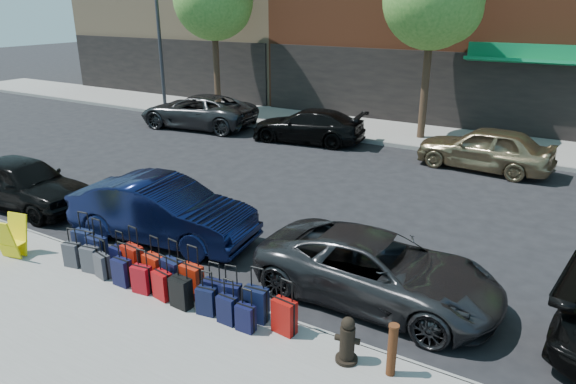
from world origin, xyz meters
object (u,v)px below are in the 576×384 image
Objects in this scene: car_near_1 at (163,211)px; car_far_2 at (485,148)px; streetlight at (161,18)px; car_near_2 at (377,269)px; tree_left at (216,2)px; suitcase_front_5 at (172,275)px; car_far_0 at (198,111)px; tree_center at (437,2)px; display_rack at (11,237)px; fire_hydrant at (347,341)px; car_far_1 at (308,126)px; car_near_0 at (23,183)px; bollard at (392,349)px.

car_far_2 is at bearing -36.78° from car_near_1.
car_near_2 is at bearing -35.72° from streetlight.
tree_left is 0.91× the size of streetlight.
suitcase_front_5 is at bearing 120.44° from car_near_2.
car_near_1 is 0.84× the size of car_far_0.
car_far_0 is at bearing -163.91° from tree_center.
car_near_2 reaches higher than display_rack.
car_near_1 reaches higher than car_near_2.
tree_left is at bearing 180.00° from tree_center.
car_near_2 is at bearing 89.28° from fire_hydrant.
streetlight is 1.76× the size of car_near_1.
display_rack is 0.17× the size of car_far_0.
car_far_2 is at bearing 80.47° from car_far_1.
streetlight is 21.93m from fire_hydrant.
suitcase_front_5 is 2.72m from car_near_1.
tree_left is 1.72× the size of car_near_0.
display_rack is 0.21× the size of car_far_2.
streetlight reaches higher than suitcase_front_5.
fire_hydrant is at bearing -7.71° from display_rack.
tree_center is at bearing -33.17° from car_near_0.
streetlight is 16.44m from car_near_1.
car_near_0 is at bearing 172.02° from bollard.
tree_center is 16.40m from display_rack.
car_far_1 is (-6.83, 9.81, 0.03)m from car_near_2.
car_far_0 is at bearing -72.73° from tree_left.
car_far_2 reaches higher than car_far_0.
tree_left is 18.74m from car_near_2.
car_near_2 is at bearing -77.40° from tree_center.
car_near_2 is (3.39, 1.93, 0.16)m from suitcase_front_5.
tree_left is at bearing 47.78° from car_near_2.
display_rack is at bearing -130.98° from car_near_0.
fire_hydrant is at bearing -169.87° from car_near_2.
car_near_2 is (16.20, -11.65, -4.02)m from streetlight.
suitcase_front_5 is (-0.63, -14.28, -4.93)m from tree_center.
car_far_0 is 1.16× the size of car_far_1.
tree_left is at bearing 13.39° from streetlight.
car_near_2 is (13.26, -12.35, -4.77)m from tree_left.
car_near_1 is (10.83, -11.73, -3.91)m from streetlight.
tree_left is 3.11m from streetlight.
car_far_2 is (16.30, -2.05, -3.91)m from streetlight.
car_far_1 is at bearing -87.47° from car_far_2.
car_near_0 is at bearing 87.75° from car_near_1.
suitcase_front_5 reaches higher than display_rack.
car_near_2 is 0.86× the size of car_far_0.
car_near_1 reaches higher than suitcase_front_5.
tree_center reaches higher than car_near_2.
car_far_0 is 12.49m from car_far_2.
streetlight is 8.73× the size of display_rack.
bollard is at bearing -114.60° from car_near_1.
bollard is at bearing -101.34° from car_near_0.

